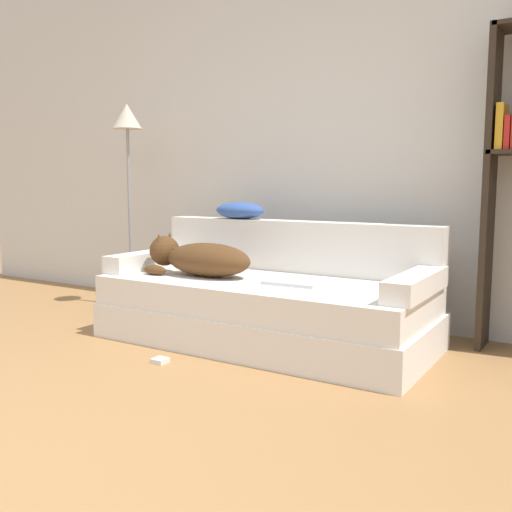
# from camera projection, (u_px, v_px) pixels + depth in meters

# --- Properties ---
(wall_back) EXTENTS (7.21, 0.06, 2.70)m
(wall_back) POSITION_uv_depth(u_px,v_px,m) (318.00, 125.00, 3.93)
(wall_back) COLOR silver
(wall_back) RESTS_ON ground_plane
(couch) EXTENTS (1.95, 0.89, 0.38)m
(couch) POSITION_uv_depth(u_px,v_px,m) (264.00, 312.00, 3.40)
(couch) COLOR silver
(couch) RESTS_ON ground_plane
(couch_backrest) EXTENTS (1.91, 0.15, 0.33)m
(couch_backrest) POSITION_uv_depth(u_px,v_px,m) (294.00, 246.00, 3.67)
(couch_backrest) COLOR silver
(couch_backrest) RESTS_ON couch
(couch_arm_left) EXTENTS (0.15, 0.70, 0.11)m
(couch_arm_left) POSITION_uv_depth(u_px,v_px,m) (149.00, 260.00, 3.83)
(couch_arm_left) COLOR silver
(couch_arm_left) RESTS_ON couch
(couch_arm_right) EXTENTS (0.15, 0.70, 0.11)m
(couch_arm_right) POSITION_uv_depth(u_px,v_px,m) (416.00, 284.00, 2.89)
(couch_arm_right) COLOR silver
(couch_arm_right) RESTS_ON couch
(dog) EXTENTS (0.73, 0.31, 0.25)m
(dog) POSITION_uv_depth(u_px,v_px,m) (199.00, 258.00, 3.50)
(dog) COLOR #513319
(dog) RESTS_ON couch
(laptop) EXTENTS (0.33, 0.21, 0.02)m
(laptop) POSITION_uv_depth(u_px,v_px,m) (293.00, 283.00, 3.21)
(laptop) COLOR silver
(laptop) RESTS_ON couch
(throw_pillow) EXTENTS (0.36, 0.22, 0.11)m
(throw_pillow) POSITION_uv_depth(u_px,v_px,m) (240.00, 210.00, 3.86)
(throw_pillow) COLOR #335199
(throw_pillow) RESTS_ON couch_backrest
(floor_lamp) EXTENTS (0.25, 0.25, 1.54)m
(floor_lamp) POSITION_uv_depth(u_px,v_px,m) (128.00, 150.00, 4.30)
(floor_lamp) COLOR gray
(floor_lamp) RESTS_ON ground_plane
(power_adapter) EXTENTS (0.08, 0.08, 0.02)m
(power_adapter) POSITION_uv_depth(u_px,v_px,m) (160.00, 360.00, 3.03)
(power_adapter) COLOR silver
(power_adapter) RESTS_ON ground_plane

